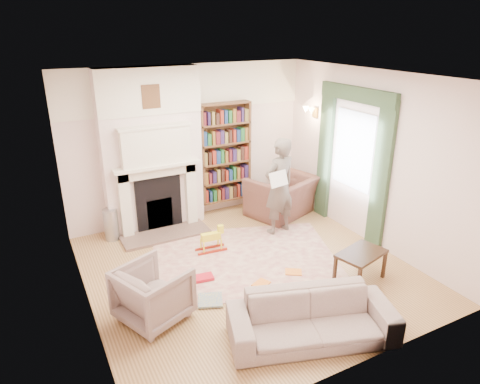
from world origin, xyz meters
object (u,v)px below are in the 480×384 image
man_reading (279,187)px  paraffin_heater (111,225)px  armchair_reading (282,196)px  armchair_left (153,294)px  bookcase (225,153)px  coffee_table (360,266)px  rocking_horse (211,239)px  sofa (312,318)px

man_reading → paraffin_heater: bearing=-32.4°
armchair_reading → armchair_left: (-3.09, -1.92, -0.02)m
bookcase → armchair_reading: (0.86, -0.67, -0.80)m
man_reading → coffee_table: (0.20, -1.85, -0.63)m
man_reading → rocking_horse: man_reading is taller
armchair_reading → rocking_horse: bearing=1.6°
man_reading → bookcase: bearing=-82.7°
armchair_reading → armchair_left: bearing=12.0°
man_reading → paraffin_heater: man_reading is taller
paraffin_heater → coffee_table: bearing=-45.5°
armchair_left → coffee_table: (2.84, -0.52, -0.13)m
bookcase → armchair_left: size_ratio=2.37×
armchair_reading → coffee_table: 2.46m
coffee_table → bookcase: bearing=86.2°
armchair_left → rocking_horse: bearing=-69.6°
man_reading → paraffin_heater: size_ratio=3.09×
armchair_left → coffee_table: bearing=-123.2°
armchair_left → rocking_horse: size_ratio=1.60×
armchair_left → man_reading: 2.99m
armchair_reading → bookcase: bearing=-57.9°
armchair_reading → man_reading: size_ratio=0.68×
sofa → rocking_horse: 2.43m
bookcase → coffee_table: bearing=-78.9°
rocking_horse → bookcase: bearing=61.3°
armchair_left → man_reading: man_reading is taller
armchair_reading → armchair_left: armchair_reading is taller
sofa → bookcase: bearing=97.0°
coffee_table → rocking_horse: size_ratio=1.43×
armchair_left → sofa: size_ratio=0.41×
sofa → armchair_reading: bearing=80.9°
sofa → paraffin_heater: bearing=130.7°
man_reading → coffee_table: bearing=85.5°
armchair_left → paraffin_heater: 2.38m
man_reading → rocking_horse: 1.48m
coffee_table → paraffin_heater: bearing=119.6°
paraffin_heater → rocking_horse: paraffin_heater is taller
armchair_reading → armchair_left: 3.64m
sofa → coffee_table: size_ratio=2.72×
armchair_left → coffee_table: size_ratio=1.12×
rocking_horse → armchair_left: bearing=-131.9°
rocking_horse → man_reading: bearing=9.3°
sofa → paraffin_heater: sofa is taller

